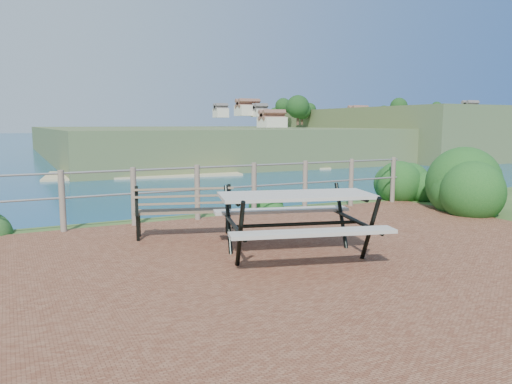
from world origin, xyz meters
TOP-DOWN VIEW (x-y plane):
  - ground at (0.00, 0.00)m, footprint 10.00×7.00m
  - ocean at (0.00, 200.00)m, footprint 1200.00×1200.00m
  - safety_railing at (0.00, 3.35)m, footprint 9.40×0.10m
  - distant_bay at (173.07, 202.61)m, footprint 290.00×232.36m
  - picnic_table at (0.29, 0.37)m, footprint 2.12×1.67m
  - park_bench at (-0.68, 2.10)m, footprint 1.52×0.78m
  - shrub_right_front at (5.38, 1.85)m, footprint 1.53×1.53m
  - shrub_right_edge at (5.21, 3.61)m, footprint 1.12×1.12m
  - shrub_lip_east at (1.87, 3.98)m, footprint 0.82×0.82m

SIDE VIEW (x-z plane):
  - distant_bay at x=173.07m, z-range -13.52..10.48m
  - ground at x=0.00m, z-range -0.06..0.06m
  - ocean at x=0.00m, z-range 0.00..0.00m
  - shrub_right_front at x=5.38m, z-range -1.08..1.08m
  - shrub_right_edge at x=5.21m, z-range -0.80..0.80m
  - shrub_lip_east at x=1.87m, z-range -0.29..0.29m
  - picnic_table at x=0.29m, z-range 0.11..0.95m
  - park_bench at x=-0.68m, z-range 0.13..0.97m
  - safety_railing at x=0.00m, z-range 0.07..1.07m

